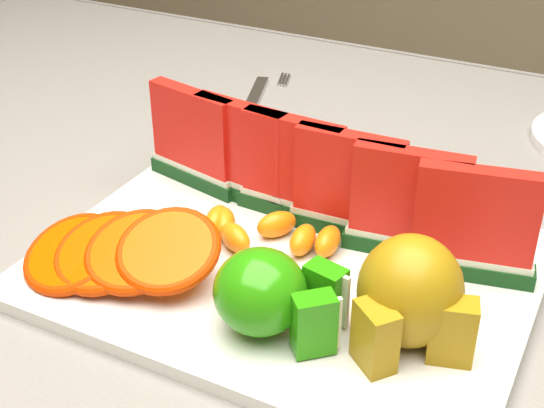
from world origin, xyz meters
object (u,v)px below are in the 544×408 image
Objects in this scene: fork at (255,101)px; pear_cluster at (410,296)px; apple_cluster at (270,294)px; platter at (286,267)px.

pear_cluster is at bearing -48.21° from fork.
fork is at bearing 131.79° from pear_cluster.
apple_cluster reaches higher than fork.
pear_cluster reaches higher than fork.
fork is (-0.22, 0.39, -0.04)m from apple_cluster.
apple_cluster is 0.55× the size of fork.
platter is 0.14m from pear_cluster.
platter is 0.10m from apple_cluster.
pear_cluster is (0.09, 0.04, 0.01)m from apple_cluster.
pear_cluster is 0.48m from fork.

